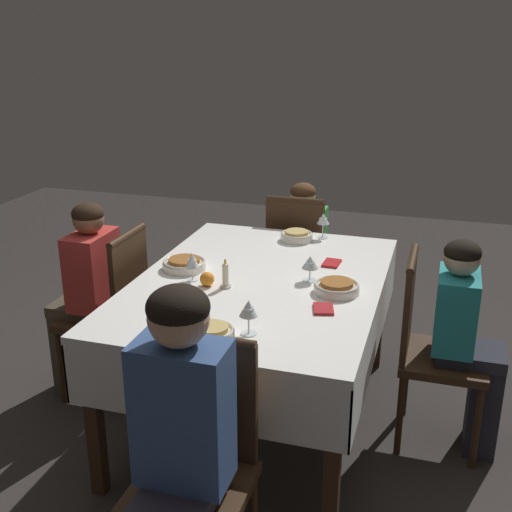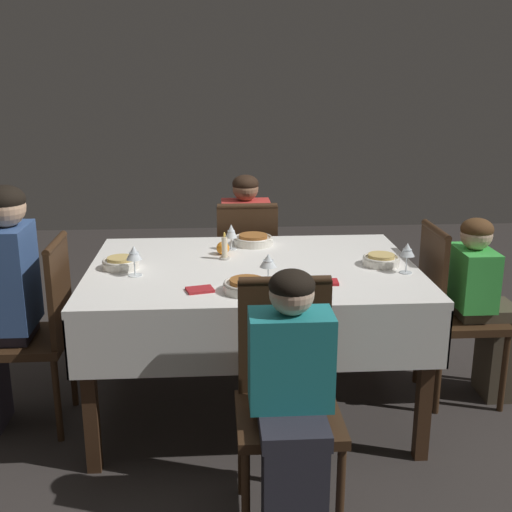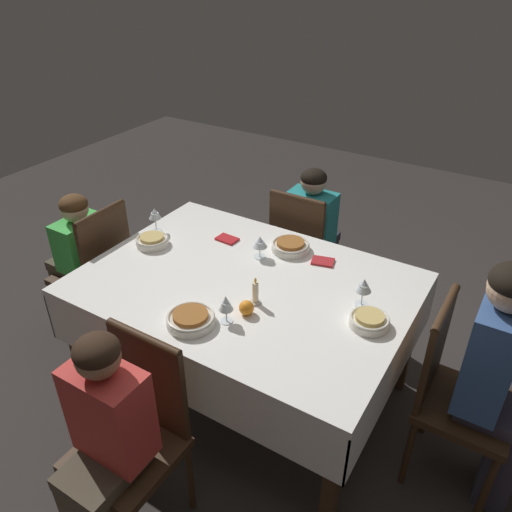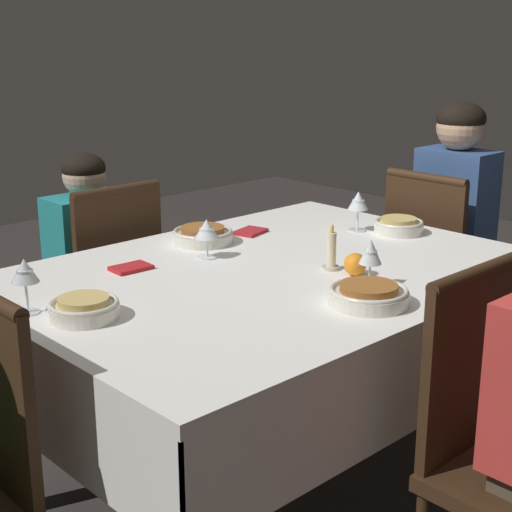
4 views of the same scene
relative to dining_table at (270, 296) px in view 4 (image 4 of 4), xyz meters
name	(u,v)px [view 4 (image 4 of 4)]	position (x,y,z in m)	size (l,w,h in m)	color
ground_plane	(269,492)	(0.00, 0.00, -0.69)	(8.00, 8.00, 0.00)	#332D2B
dining_table	(270,296)	(0.00, 0.00, 0.00)	(1.60, 1.15, 0.77)	white
chair_east	(436,273)	(1.03, 0.08, -0.17)	(0.40, 0.39, 0.94)	#382314
chair_north	(105,292)	(-0.08, 0.81, -0.17)	(0.39, 0.40, 0.94)	#382314
chair_south	(502,445)	(-0.01, -0.81, -0.17)	(0.39, 0.40, 0.94)	#382314
person_adult_denim	(460,228)	(1.18, 0.08, -0.01)	(0.34, 0.30, 1.20)	#383342
person_child_teal	(81,270)	(-0.08, 0.97, -0.12)	(0.30, 0.33, 1.04)	#282833
bowl_east	(399,225)	(0.64, 0.00, 0.11)	(0.17, 0.17, 0.06)	silver
wine_glass_east	(358,202)	(0.56, 0.12, 0.19)	(0.07, 0.07, 0.14)	white
bowl_north	(203,235)	(0.05, 0.38, 0.11)	(0.21, 0.21, 0.06)	silver
wine_glass_north	(207,230)	(-0.06, 0.23, 0.17)	(0.08, 0.08, 0.13)	white
bowl_west	(84,308)	(-0.63, 0.03, 0.11)	(0.18, 0.18, 0.06)	silver
wine_glass_west	(25,273)	(-0.72, 0.16, 0.19)	(0.07, 0.07, 0.15)	white
bowl_south	(369,295)	(-0.03, -0.40, 0.11)	(0.22, 0.22, 0.06)	silver
wine_glass_south	(371,253)	(0.10, -0.30, 0.18)	(0.06, 0.06, 0.14)	white
candle_centerpiece	(331,253)	(0.14, -0.12, 0.14)	(0.05, 0.05, 0.14)	beige
orange_fruit	(355,264)	(0.14, -0.21, 0.12)	(0.07, 0.07, 0.07)	orange
napkin_red_folded	(131,268)	(-0.31, 0.29, 0.09)	(0.12, 0.09, 0.01)	red
napkin_spare_side	(250,232)	(0.25, 0.36, 0.09)	(0.13, 0.11, 0.01)	#AD2328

